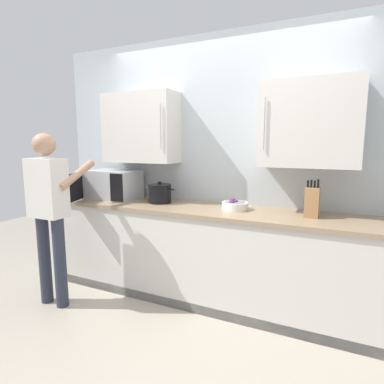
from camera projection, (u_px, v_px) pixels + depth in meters
name	position (u px, v px, depth m)	size (l,w,h in m)	color
ground_plane	(165.00, 349.00, 2.35)	(9.62, 9.62, 0.00)	#9E9384
back_wall_tiled	(221.00, 156.00, 3.16)	(3.79, 0.44, 2.57)	#B2BCC1
counter_unit	(208.00, 255.00, 3.03)	(3.32, 0.64, 0.91)	beige
microwave_oven	(110.00, 184.00, 3.46)	(0.56, 0.75, 0.31)	#B7BABF
fruit_bowl	(235.00, 205.00, 2.89)	(0.24, 0.24, 0.10)	white
knife_block	(312.00, 202.00, 2.60)	(0.11, 0.15, 0.32)	#A37547
stock_pot	(160.00, 193.00, 3.21)	(0.33, 0.24, 0.22)	black
person_figure	(49.00, 205.00, 2.87)	(0.44, 0.54, 1.60)	#282D3D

